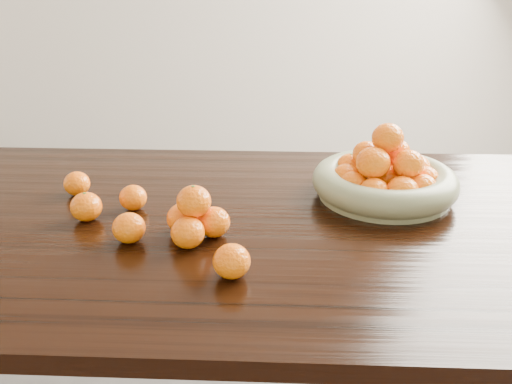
{
  "coord_description": "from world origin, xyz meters",
  "views": [
    {
      "loc": [
        0.07,
        -1.2,
        1.33
      ],
      "look_at": [
        0.01,
        -0.02,
        0.83
      ],
      "focal_mm": 40.0,
      "sensor_mm": 36.0,
      "label": 1
    }
  ],
  "objects_px": {
    "dining_table": "(252,253)",
    "fruit_bowl": "(385,178)",
    "loose_orange_0": "(86,207)",
    "orange_pyramid": "(195,218)"
  },
  "relations": [
    {
      "from": "orange_pyramid",
      "to": "dining_table",
      "type": "bearing_deg",
      "value": 39.26
    },
    {
      "from": "loose_orange_0",
      "to": "dining_table",
      "type": "bearing_deg",
      "value": 2.59
    },
    {
      "from": "dining_table",
      "to": "fruit_bowl",
      "type": "distance_m",
      "value": 0.39
    },
    {
      "from": "dining_table",
      "to": "loose_orange_0",
      "type": "xyz_separation_m",
      "value": [
        -0.38,
        -0.02,
        0.12
      ]
    },
    {
      "from": "fruit_bowl",
      "to": "orange_pyramid",
      "type": "height_order",
      "value": "fruit_bowl"
    },
    {
      "from": "dining_table",
      "to": "loose_orange_0",
      "type": "height_order",
      "value": "loose_orange_0"
    },
    {
      "from": "fruit_bowl",
      "to": "orange_pyramid",
      "type": "distance_m",
      "value": 0.51
    },
    {
      "from": "dining_table",
      "to": "fruit_bowl",
      "type": "height_order",
      "value": "fruit_bowl"
    },
    {
      "from": "fruit_bowl",
      "to": "loose_orange_0",
      "type": "relative_size",
      "value": 5.01
    },
    {
      "from": "dining_table",
      "to": "orange_pyramid",
      "type": "relative_size",
      "value": 13.96
    }
  ]
}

